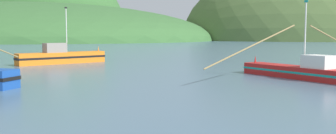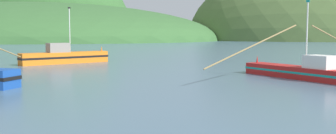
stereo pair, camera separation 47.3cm
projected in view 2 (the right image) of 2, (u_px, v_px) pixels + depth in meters
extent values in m
ellipsoid|color=#516B38|center=(310.00, 40.00, 219.06)|extent=(142.95, 114.36, 91.23)
ellipsoid|color=#386633|center=(31.00, 40.00, 214.97)|extent=(214.64, 171.71, 41.46)
ellipsoid|color=#386633|center=(49.00, 39.00, 244.60)|extent=(111.23, 88.98, 105.22)
cube|color=red|center=(302.00, 73.00, 32.09)|extent=(9.04, 10.48, 1.02)
cube|color=teal|center=(302.00, 72.00, 32.08)|extent=(9.13, 10.59, 0.18)
cone|color=red|center=(257.00, 59.00, 36.68)|extent=(0.28, 0.28, 0.70)
cube|color=silver|center=(321.00, 62.00, 30.46)|extent=(2.85, 2.93, 1.07)
cylinder|color=silver|center=(307.00, 35.00, 31.52)|extent=(0.12, 0.12, 5.42)
cube|color=teal|center=(308.00, 1.00, 31.26)|extent=(0.25, 0.30, 0.20)
cylinder|color=#997F4C|center=(253.00, 46.00, 28.97)|extent=(7.41, 6.03, 3.34)
cube|color=orange|center=(65.00, 58.00, 48.39)|extent=(8.98, 9.73, 1.46)
cube|color=black|center=(65.00, 57.00, 48.39)|extent=(9.07, 9.83, 0.26)
cone|color=orange|center=(102.00, 48.00, 51.67)|extent=(0.28, 0.28, 0.70)
cube|color=gray|center=(58.00, 48.00, 47.66)|extent=(2.90, 2.99, 1.19)
cylinder|color=silver|center=(70.00, 30.00, 48.50)|extent=(0.12, 0.12, 5.57)
cube|color=black|center=(69.00, 8.00, 48.24)|extent=(0.26, 0.29, 0.20)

